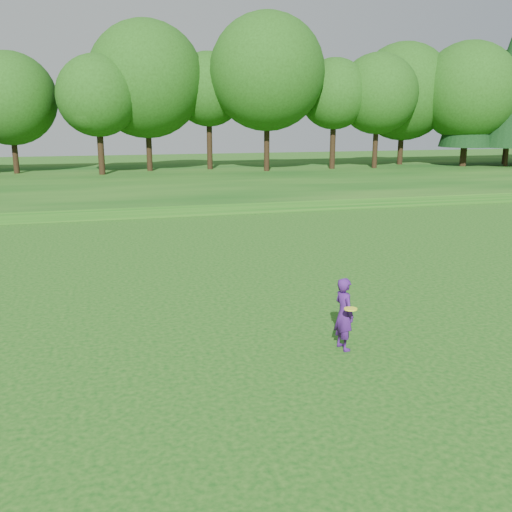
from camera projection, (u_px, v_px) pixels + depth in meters
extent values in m
plane|color=#0D4710|center=(296.00, 364.00, 12.25)|extent=(140.00, 140.00, 0.00)
cube|color=#0D4710|center=(155.00, 181.00, 44.08)|extent=(130.00, 30.00, 0.60)
cube|color=gray|center=(178.00, 214.00, 31.01)|extent=(130.00, 1.60, 0.04)
imported|color=#44186D|center=(344.00, 314.00, 12.88)|extent=(0.50, 0.67, 1.68)
cylinder|color=#FCFF28|center=(351.00, 309.00, 12.36)|extent=(0.29, 0.29, 0.04)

